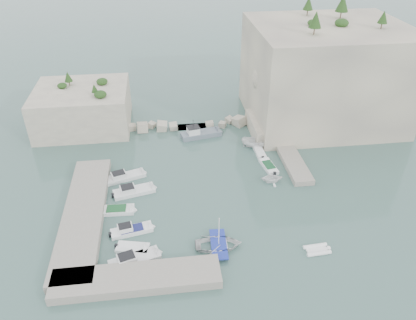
{
  "coord_description": "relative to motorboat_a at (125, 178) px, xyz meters",
  "views": [
    {
      "loc": [
        -6.09,
        -42.66,
        34.7
      ],
      "look_at": [
        0.0,
        6.0,
        3.0
      ],
      "focal_mm": 35.0,
      "sensor_mm": 36.0,
      "label": 1
    }
  ],
  "objects": [
    {
      "name": "motorboat_e",
      "position": [
        1.56,
        -14.76,
        0.0
      ],
      "size": [
        4.44,
        2.62,
        0.7
      ],
      "primitive_type": null,
      "rotation": [
        0.0,
        0.0,
        -0.23
      ],
      "color": "white",
      "rests_on": "ground"
    },
    {
      "name": "tender_east_d",
      "position": [
        21.25,
        6.37,
        0.0
      ],
      "size": [
        5.43,
        2.84,
        1.99
      ],
      "primitive_type": "imported",
      "rotation": [
        0.0,
        0.0,
        1.39
      ],
      "color": "white",
      "rests_on": "ground"
    },
    {
      "name": "ledge_east",
      "position": [
        25.66,
        2.86,
        0.4
      ],
      "size": [
        3.0,
        16.0,
        0.8
      ],
      "primitive_type": "cube",
      "color": "#9E9689",
      "rests_on": "ground"
    },
    {
      "name": "quay_south",
      "position": [
        2.16,
        -19.64,
        0.55
      ],
      "size": [
        18.0,
        4.0,
        1.1
      ],
      "primitive_type": "cube",
      "color": "#9E9689",
      "rests_on": "ground"
    },
    {
      "name": "motorboat_b",
      "position": [
        1.42,
        -3.66,
        0.0
      ],
      "size": [
        6.57,
        3.46,
        1.4
      ],
      "primitive_type": null,
      "rotation": [
        0.0,
        0.0,
        0.24
      ],
      "color": "white",
      "rests_on": "ground"
    },
    {
      "name": "cliff_east",
      "position": [
        35.16,
        15.86,
        8.5
      ],
      "size": [
        26.0,
        22.0,
        17.0
      ],
      "primitive_type": "cube",
      "color": "beige",
      "rests_on": "ground"
    },
    {
      "name": "rowboat",
      "position": [
        11.62,
        -15.55,
        0.0
      ],
      "size": [
        5.73,
        4.22,
        1.15
      ],
      "primitive_type": "imported",
      "rotation": [
        0.0,
        0.0,
        1.52
      ],
      "color": "silver",
      "rests_on": "ground"
    },
    {
      "name": "vegetation",
      "position": [
        29.99,
        17.26,
        17.93
      ],
      "size": [
        53.48,
        13.88,
        13.4
      ],
      "color": "#1E4219",
      "rests_on": "ground"
    },
    {
      "name": "breakwater",
      "position": [
        11.16,
        14.86,
        0.7
      ],
      "size": [
        28.0,
        3.0,
        1.4
      ],
      "primitive_type": "cube",
      "color": "beige",
      "rests_on": "ground"
    },
    {
      "name": "tender_east_a",
      "position": [
        21.2,
        -3.46,
        0.0
      ],
      "size": [
        3.24,
        2.81,
        1.68
      ],
      "primitive_type": "imported",
      "rotation": [
        0.0,
        0.0,
        1.55
      ],
      "color": "white",
      "rests_on": "ground"
    },
    {
      "name": "tender_east_c",
      "position": [
        21.25,
        4.38,
        0.0
      ],
      "size": [
        1.46,
        4.26,
        0.7
      ],
      "primitive_type": null,
      "rotation": [
        0.0,
        0.0,
        1.59
      ],
      "color": "white",
      "rests_on": "ground"
    },
    {
      "name": "tender_east_b",
      "position": [
        21.67,
        0.13,
        0.0
      ],
      "size": [
        2.32,
        4.88,
        0.7
      ],
      "primitive_type": null,
      "rotation": [
        0.0,
        0.0,
        1.73
      ],
      "color": "white",
      "rests_on": "ground"
    },
    {
      "name": "ground",
      "position": [
        12.16,
        -7.14,
        0.0
      ],
      "size": [
        400.0,
        400.0,
        0.0
      ],
      "primitive_type": "plane",
      "color": "#41625B",
      "rests_on": "ground"
    },
    {
      "name": "cliff_terrace",
      "position": [
        25.16,
        10.86,
        1.25
      ],
      "size": [
        8.0,
        10.0,
        2.5
      ],
      "primitive_type": "cube",
      "color": "beige",
      "rests_on": "ground"
    },
    {
      "name": "quay_west",
      "position": [
        -4.84,
        -8.14,
        0.55
      ],
      "size": [
        5.0,
        24.0,
        1.1
      ],
      "primitive_type": "cube",
      "color": "#9E9689",
      "rests_on": "ground"
    },
    {
      "name": "outcrop_west",
      "position": [
        -7.84,
        17.86,
        3.5
      ],
      "size": [
        16.0,
        14.0,
        7.0
      ],
      "primitive_type": "cube",
      "color": "beige",
      "rests_on": "ground"
    },
    {
      "name": "work_boat",
      "position": [
        12.5,
        11.17,
        0.0
      ],
      "size": [
        7.93,
        3.71,
        2.2
      ],
      "primitive_type": null,
      "rotation": [
        0.0,
        0.0,
        0.2
      ],
      "color": "slate",
      "rests_on": "ground"
    },
    {
      "name": "motorboat_d",
      "position": [
        1.36,
        -11.68,
        0.0
      ],
      "size": [
        5.8,
        2.75,
        1.4
      ],
      "primitive_type": null,
      "rotation": [
        0.0,
        0.0,
        0.2
      ],
      "color": "white",
      "rests_on": "ground"
    },
    {
      "name": "rowboat_mast",
      "position": [
        11.62,
        -15.55,
        2.67
      ],
      "size": [
        0.1,
        0.1,
        4.2
      ],
      "primitive_type": "cylinder",
      "color": "white",
      "rests_on": "rowboat"
    },
    {
      "name": "motorboat_c",
      "position": [
        -0.76,
        -7.51,
        0.0
      ],
      "size": [
        5.07,
        2.02,
        0.7
      ],
      "primitive_type": null,
      "rotation": [
        0.0,
        0.0,
        -0.04
      ],
      "color": "white",
      "rests_on": "ground"
    },
    {
      "name": "motorboat_a",
      "position": [
        0.0,
        0.0,
        0.0
      ],
      "size": [
        6.76,
        3.88,
        1.4
      ],
      "primitive_type": null,
      "rotation": [
        0.0,
        0.0,
        0.32
      ],
      "color": "silver",
      "rests_on": "ground"
    },
    {
      "name": "motorboat_f",
      "position": [
        1.85,
        -16.59,
        0.0
      ],
      "size": [
        6.65,
        3.76,
        1.4
      ],
      "primitive_type": null,
      "rotation": [
        0.0,
        0.0,
        0.31
      ],
      "color": "silver",
      "rests_on": "ground"
    },
    {
      "name": "inflatable_dinghy",
      "position": [
        22.96,
        -17.59,
        0.0
      ],
      "size": [
        3.27,
        1.74,
        0.44
      ],
      "primitive_type": null,
      "rotation": [
        0.0,
        0.0,
        0.06
      ],
      "color": "white",
      "rests_on": "ground"
    }
  ]
}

